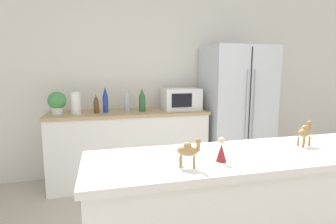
% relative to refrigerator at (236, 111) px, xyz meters
% --- Properties ---
extents(wall_back, '(8.00, 0.06, 2.55)m').
position_rel_refrigerator_xyz_m(wall_back, '(-0.94, 0.40, 0.40)').
color(wall_back, silver).
rests_on(wall_back, ground_plane).
extents(back_counter, '(1.97, 0.63, 0.92)m').
position_rel_refrigerator_xyz_m(back_counter, '(-1.47, 0.07, -0.41)').
color(back_counter, white).
rests_on(back_counter, ground_plane).
extents(refrigerator, '(0.87, 0.72, 1.75)m').
position_rel_refrigerator_xyz_m(refrigerator, '(0.00, 0.00, 0.00)').
color(refrigerator, silver).
rests_on(refrigerator, ground_plane).
extents(potted_plant, '(0.21, 0.21, 0.27)m').
position_rel_refrigerator_xyz_m(potted_plant, '(-2.30, 0.03, 0.19)').
color(potted_plant, silver).
rests_on(potted_plant, back_counter).
extents(paper_towel_roll, '(0.12, 0.12, 0.26)m').
position_rel_refrigerator_xyz_m(paper_towel_roll, '(-2.09, 0.02, 0.17)').
color(paper_towel_roll, white).
rests_on(paper_towel_roll, back_counter).
extents(microwave, '(0.48, 0.37, 0.28)m').
position_rel_refrigerator_xyz_m(microwave, '(-0.77, 0.08, 0.18)').
color(microwave, white).
rests_on(microwave, back_counter).
extents(back_bottle_0, '(0.08, 0.08, 0.30)m').
position_rel_refrigerator_xyz_m(back_bottle_0, '(-1.30, 0.03, 0.18)').
color(back_bottle_0, '#2D6033').
rests_on(back_bottle_0, back_counter).
extents(back_bottle_1, '(0.06, 0.06, 0.23)m').
position_rel_refrigerator_xyz_m(back_bottle_1, '(-1.86, 0.02, 0.15)').
color(back_bottle_1, brown).
rests_on(back_bottle_1, back_counter).
extents(back_bottle_2, '(0.07, 0.07, 0.32)m').
position_rel_refrigerator_xyz_m(back_bottle_2, '(-1.75, 0.06, 0.20)').
color(back_bottle_2, navy).
rests_on(back_bottle_2, back_counter).
extents(back_bottle_3, '(0.08, 0.08, 0.29)m').
position_rel_refrigerator_xyz_m(back_bottle_3, '(-1.48, 0.10, 0.18)').
color(back_bottle_3, '#B2B7BC').
rests_on(back_bottle_3, back_counter).
extents(camel_figurine, '(0.11, 0.08, 0.14)m').
position_rel_refrigerator_xyz_m(camel_figurine, '(-1.42, -2.15, 0.18)').
color(camel_figurine, '#A87F4C').
rests_on(camel_figurine, bar_counter).
extents(camel_figurine_second, '(0.12, 0.08, 0.15)m').
position_rel_refrigerator_xyz_m(camel_figurine_second, '(-0.65, -1.98, 0.19)').
color(camel_figurine_second, olive).
rests_on(camel_figurine_second, bar_counter).
extents(wise_man_figurine_crimson, '(0.05, 0.05, 0.12)m').
position_rel_refrigerator_xyz_m(wise_man_figurine_crimson, '(-1.24, -2.11, 0.15)').
color(wise_man_figurine_crimson, maroon).
rests_on(wise_man_figurine_crimson, bar_counter).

